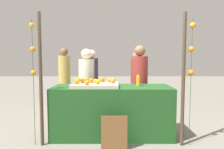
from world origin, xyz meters
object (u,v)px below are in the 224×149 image
juice_bottle (138,81)px  vendor_right (140,88)px  orange_0 (96,81)px  chalkboard_sign (114,133)px  vendor_left (87,90)px  stall_counter (112,111)px  orange_1 (77,82)px

juice_bottle → vendor_right: bearing=80.1°
orange_0 → chalkboard_sign: size_ratio=0.14×
chalkboard_sign → juice_bottle: bearing=57.2°
orange_0 → vendor_left: size_ratio=0.05×
stall_counter → vendor_left: (-0.53, 0.61, 0.29)m
stall_counter → orange_1: 0.83m
orange_0 → vendor_right: (0.87, 0.63, -0.23)m
stall_counter → vendor_left: size_ratio=1.32×
orange_1 → chalkboard_sign: bearing=-35.7°
juice_bottle → chalkboard_sign: juice_bottle is taller
orange_1 → chalkboard_sign: (0.64, -0.46, -0.74)m
juice_bottle → chalkboard_sign: size_ratio=0.36×
orange_0 → orange_1: 0.35m
chalkboard_sign → orange_0: bearing=118.1°
chalkboard_sign → vendor_left: vendor_left is taller
juice_bottle → vendor_right: 0.61m
chalkboard_sign → vendor_left: 1.42m
orange_1 → vendor_right: vendor_right is taller
orange_1 → chalkboard_sign: 1.08m
orange_0 → chalkboard_sign: 1.01m
vendor_left → orange_0: bearing=-68.9°
vendor_left → vendor_right: bearing=1.4°
vendor_right → chalkboard_sign: bearing=-113.5°
orange_1 → vendor_left: (0.08, 0.76, -0.26)m
vendor_left → vendor_right: size_ratio=0.96×
stall_counter → chalkboard_sign: size_ratio=3.81×
orange_0 → vendor_right: vendor_right is taller
chalkboard_sign → vendor_right: vendor_right is taller
chalkboard_sign → vendor_right: bearing=66.5°
stall_counter → orange_0: 0.62m
orange_1 → juice_bottle: 1.11m
juice_bottle → vendor_right: size_ratio=0.12×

